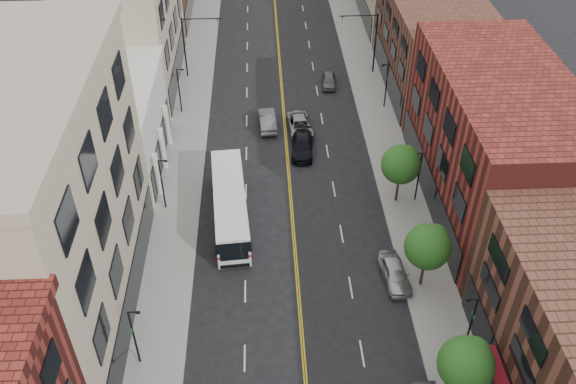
{
  "coord_description": "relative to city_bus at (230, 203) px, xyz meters",
  "views": [
    {
      "loc": [
        -2.27,
        -17.09,
        34.64
      ],
      "look_at": [
        -0.5,
        19.57,
        5.0
      ],
      "focal_mm": 38.0,
      "sensor_mm": 36.0,
      "label": 1
    }
  ],
  "objects": [
    {
      "name": "sidewalk_left",
      "position": [
        -4.74,
        12.76,
        -1.73
      ],
      "size": [
        4.0,
        110.0,
        0.15
      ],
      "primitive_type": "cube",
      "color": "gray",
      "rests_on": "ground"
    },
    {
      "name": "sidewalk_right",
      "position": [
        15.26,
        12.76,
        -1.73
      ],
      "size": [
        4.0,
        110.0,
        0.15
      ],
      "primitive_type": "cube",
      "color": "gray",
      "rests_on": "ground"
    },
    {
      "name": "bldg_l_tanoffice",
      "position": [
        -11.74,
        -9.24,
        7.2
      ],
      "size": [
        10.0,
        22.0,
        18.0
      ],
      "primitive_type": "cube",
      "color": "tan",
      "rests_on": "ground"
    },
    {
      "name": "bldg_l_white",
      "position": [
        -11.74,
        8.76,
        2.2
      ],
      "size": [
        10.0,
        14.0,
        8.0
      ],
      "primitive_type": "cube",
      "color": "silver",
      "rests_on": "ground"
    },
    {
      "name": "bldg_l_far_a",
      "position": [
        -11.74,
        25.76,
        7.2
      ],
      "size": [
        10.0,
        20.0,
        18.0
      ],
      "primitive_type": "cube",
      "color": "tan",
      "rests_on": "ground"
    },
    {
      "name": "bldg_r_mid",
      "position": [
        22.26,
        1.76,
        4.2
      ],
      "size": [
        10.0,
        22.0,
        12.0
      ],
      "primitive_type": "cube",
      "color": "#5B1C18",
      "rests_on": "ground"
    },
    {
      "name": "bldg_r_far_a",
      "position": [
        22.26,
        22.76,
        3.2
      ],
      "size": [
        10.0,
        20.0,
        10.0
      ],
      "primitive_type": "cube",
      "color": "#573122",
      "rests_on": "ground"
    },
    {
      "name": "tree_r_1",
      "position": [
        14.65,
        -18.17,
        2.33
      ],
      "size": [
        3.4,
        3.4,
        5.59
      ],
      "color": "black",
      "rests_on": "sidewalk_right"
    },
    {
      "name": "tree_r_2",
      "position": [
        14.65,
        -8.17,
        2.33
      ],
      "size": [
        3.4,
        3.4,
        5.59
      ],
      "color": "black",
      "rests_on": "sidewalk_right"
    },
    {
      "name": "tree_r_3",
      "position": [
        14.65,
        1.83,
        2.33
      ],
      "size": [
        3.4,
        3.4,
        5.59
      ],
      "color": "black",
      "rests_on": "sidewalk_right"
    },
    {
      "name": "lamp_l_1",
      "position": [
        -5.69,
        -14.24,
        1.17
      ],
      "size": [
        0.81,
        0.55,
        5.05
      ],
      "color": "black",
      "rests_on": "sidewalk_left"
    },
    {
      "name": "lamp_l_2",
      "position": [
        -5.69,
        1.76,
        1.17
      ],
      "size": [
        0.81,
        0.55,
        5.05
      ],
      "color": "black",
      "rests_on": "sidewalk_left"
    },
    {
      "name": "lamp_l_3",
      "position": [
        -5.69,
        17.76,
        1.17
      ],
      "size": [
        0.81,
        0.55,
        5.05
      ],
      "color": "black",
      "rests_on": "sidewalk_left"
    },
    {
      "name": "lamp_r_1",
      "position": [
        16.21,
        -14.24,
        1.17
      ],
      "size": [
        0.81,
        0.55,
        5.05
      ],
      "color": "black",
      "rests_on": "sidewalk_right"
    },
    {
      "name": "lamp_r_2",
      "position": [
        16.21,
        1.76,
        1.17
      ],
      "size": [
        0.81,
        0.55,
        5.05
      ],
      "color": "black",
      "rests_on": "sidewalk_right"
    },
    {
      "name": "lamp_r_3",
      "position": [
        16.21,
        17.76,
        1.17
      ],
      "size": [
        0.81,
        0.55,
        5.05
      ],
      "color": "black",
      "rests_on": "sidewalk_right"
    },
    {
      "name": "signal_mast_left",
      "position": [
        -5.01,
        25.76,
        2.85
      ],
      "size": [
        4.49,
        0.18,
        7.2
      ],
      "color": "black",
      "rests_on": "sidewalk_left"
    },
    {
      "name": "signal_mast_right",
      "position": [
        15.53,
        25.76,
        2.85
      ],
      "size": [
        4.49,
        0.18,
        7.2
      ],
      "color": "black",
      "rests_on": "sidewalk_right"
    },
    {
      "name": "city_bus",
      "position": [
        0.0,
        0.0,
        0.0
      ],
      "size": [
        3.62,
        12.21,
        3.1
      ],
      "rotation": [
        0.0,
        0.0,
        0.08
      ],
      "color": "silver",
      "rests_on": "ground"
    },
    {
      "name": "car_parked_far",
      "position": [
        12.66,
        -7.63,
        -1.03
      ],
      "size": [
        2.25,
        4.67,
        1.54
      ],
      "primitive_type": "imported",
      "rotation": [
        0.0,
        0.0,
        0.1
      ],
      "color": "#B3B4BB",
      "rests_on": "ground"
    },
    {
      "name": "car_lane_behind",
      "position": [
        3.46,
        14.51,
        -1.01
      ],
      "size": [
        1.93,
        4.86,
        1.57
      ],
      "primitive_type": "imported",
      "rotation": [
        0.0,
        0.0,
        3.2
      ],
      "color": "#56555B",
      "rests_on": "ground"
    },
    {
      "name": "car_lane_a",
      "position": [
        6.76,
        9.71,
        -1.06
      ],
      "size": [
        2.5,
        5.26,
        1.48
      ],
      "primitive_type": "imported",
      "rotation": [
        0.0,
        0.0,
        -0.09
      ],
      "color": "black",
      "rests_on": "ground"
    },
    {
      "name": "car_lane_b",
      "position": [
        6.76,
        13.47,
        -1.08
      ],
      "size": [
        2.83,
        5.35,
        1.43
      ],
      "primitive_type": "imported",
      "rotation": [
        0.0,
        0.0,
        0.09
      ],
      "color": "gray",
      "rests_on": "ground"
    },
    {
      "name": "car_lane_c",
      "position": [
        10.71,
        22.91,
        -1.14
      ],
      "size": [
        1.88,
        4.01,
        1.33
      ],
      "primitive_type": "imported",
      "rotation": [
        0.0,
        0.0,
        -0.08
      ],
      "color": "#525257",
      "rests_on": "ground"
    }
  ]
}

